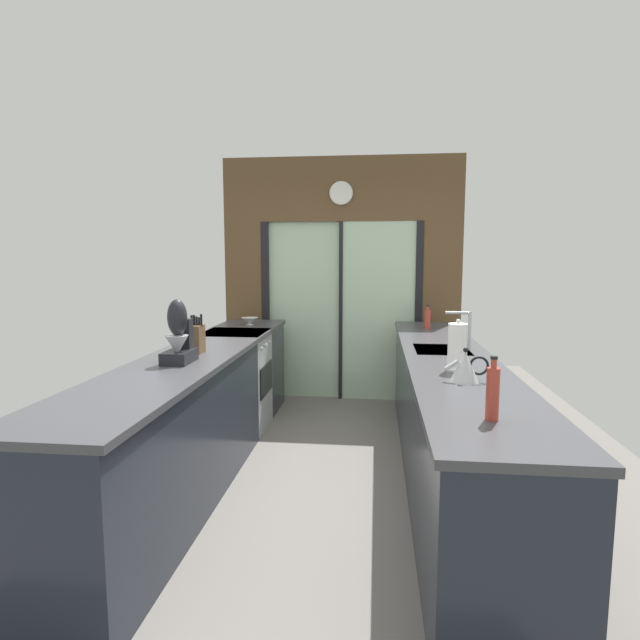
{
  "coord_description": "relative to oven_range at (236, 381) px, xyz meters",
  "views": [
    {
      "loc": [
        0.39,
        -3.31,
        1.61
      ],
      "look_at": [
        -0.08,
        0.93,
        1.08
      ],
      "focal_mm": 28.62,
      "sensor_mm": 36.0,
      "label": 1
    }
  ],
  "objects": [
    {
      "name": "soap_bottle_near",
      "position": [
        1.8,
        -2.38,
        0.58
      ],
      "size": [
        0.06,
        0.06,
        0.28
      ],
      "color": "#B23D2D",
      "rests_on": "right_counter_run"
    },
    {
      "name": "knife_block",
      "position": [
        0.02,
        -1.04,
        0.57
      ],
      "size": [
        0.09,
        0.14,
        0.28
      ],
      "color": "brown",
      "rests_on": "left_counter_run"
    },
    {
      "name": "kettle",
      "position": [
        1.8,
        -1.71,
        0.55
      ],
      "size": [
        0.24,
        0.16,
        0.19
      ],
      "color": "#B7BABC",
      "rests_on": "right_counter_run"
    },
    {
      "name": "paper_towel_roll",
      "position": [
        1.8,
        -1.42,
        0.61
      ],
      "size": [
        0.13,
        0.13,
        0.32
      ],
      "color": "#B7BABC",
      "rests_on": "right_counter_run"
    },
    {
      "name": "ground_plane",
      "position": [
        0.91,
        -0.65,
        -0.47
      ],
      "size": [
        5.04,
        7.6,
        0.02
      ],
      "primitive_type": "cube",
      "color": "slate"
    },
    {
      "name": "right_counter_run",
      "position": [
        1.82,
        -0.95,
        0.01
      ],
      "size": [
        0.62,
        3.8,
        0.92
      ],
      "color": "#1E232D",
      "rests_on": "ground_plane"
    },
    {
      "name": "left_counter_run",
      "position": [
        -0.0,
        -1.12,
        0.01
      ],
      "size": [
        0.62,
        3.8,
        0.92
      ],
      "color": "#1E232D",
      "rests_on": "ground_plane"
    },
    {
      "name": "soap_bottle_far",
      "position": [
        1.8,
        0.41,
        0.56
      ],
      "size": [
        0.06,
        0.06,
        0.23
      ],
      "color": "#B23D2D",
      "rests_on": "right_counter_run"
    },
    {
      "name": "sink_faucet",
      "position": [
        1.97,
        -0.7,
        0.66
      ],
      "size": [
        0.19,
        0.02,
        0.29
      ],
      "color": "#B7BABC",
      "rests_on": "right_counter_run"
    },
    {
      "name": "oven_range",
      "position": [
        0.0,
        0.0,
        0.0
      ],
      "size": [
        0.6,
        0.6,
        0.92
      ],
      "color": "#B7BABC",
      "rests_on": "ground_plane"
    },
    {
      "name": "back_wall_unit",
      "position": [
        0.91,
        1.15,
        1.07
      ],
      "size": [
        2.64,
        0.12,
        2.7
      ],
      "color": "brown",
      "rests_on": "ground_plane"
    },
    {
      "name": "stand_mixer",
      "position": [
        0.02,
        -1.38,
        0.63
      ],
      "size": [
        0.17,
        0.27,
        0.42
      ],
      "color": "black",
      "rests_on": "left_counter_run"
    },
    {
      "name": "mixing_bowl",
      "position": [
        0.02,
        0.5,
        0.5
      ],
      "size": [
        0.18,
        0.18,
        0.07
      ],
      "color": "silver",
      "rests_on": "left_counter_run"
    }
  ]
}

